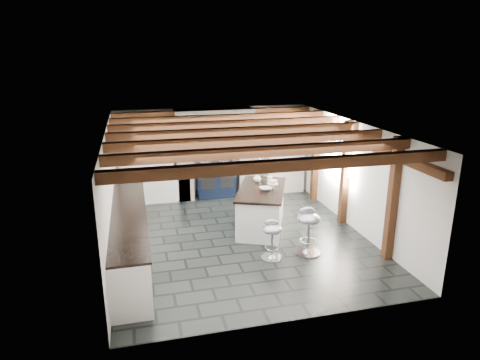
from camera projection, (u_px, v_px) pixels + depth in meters
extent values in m
plane|color=black|center=(240.00, 236.00, 8.91)|extent=(6.00, 6.00, 0.00)
plane|color=white|center=(213.00, 151.00, 11.36)|extent=(5.00, 0.00, 5.00)
plane|color=white|center=(111.00, 193.00, 7.99)|extent=(0.00, 6.00, 6.00)
plane|color=white|center=(353.00, 175.00, 9.16)|extent=(0.00, 6.00, 6.00)
plane|color=white|center=(240.00, 127.00, 8.24)|extent=(6.00, 6.00, 0.00)
cube|color=white|center=(184.00, 163.00, 10.95)|extent=(0.40, 0.60, 1.90)
cube|color=white|center=(244.00, 159.00, 11.32)|extent=(0.40, 0.60, 1.90)
cube|color=#4B2715|center=(214.00, 121.00, 10.83)|extent=(2.10, 0.65, 0.18)
cube|color=white|center=(214.00, 115.00, 10.79)|extent=(2.00, 0.60, 0.31)
cube|color=black|center=(216.00, 121.00, 10.52)|extent=(1.00, 0.03, 0.22)
cube|color=silver|center=(217.00, 121.00, 10.51)|extent=(0.90, 0.01, 0.14)
cube|color=white|center=(146.00, 163.00, 10.71)|extent=(1.30, 0.58, 2.00)
cube|color=white|center=(284.00, 155.00, 11.57)|extent=(1.00, 0.58, 2.00)
cube|color=white|center=(130.00, 240.00, 7.71)|extent=(0.60, 3.80, 0.88)
cube|color=black|center=(128.00, 216.00, 7.58)|extent=(0.64, 3.80, 0.04)
cube|color=white|center=(175.00, 182.00, 11.04)|extent=(0.70, 0.60, 0.88)
cube|color=black|center=(174.00, 165.00, 10.91)|extent=(0.74, 0.64, 0.04)
cube|color=#4B2715|center=(352.00, 139.00, 8.90)|extent=(0.15, 5.80, 0.14)
plane|color=white|center=(341.00, 151.00, 9.59)|extent=(0.00, 0.90, 0.90)
cube|color=#4B2715|center=(286.00, 165.00, 5.85)|extent=(5.00, 0.16, 0.16)
cube|color=#4B2715|center=(267.00, 151.00, 6.66)|extent=(5.00, 0.16, 0.16)
cube|color=#4B2715|center=(252.00, 140.00, 7.46)|extent=(5.00, 0.16, 0.16)
cube|color=#4B2715|center=(240.00, 131.00, 8.26)|extent=(5.00, 0.16, 0.16)
cube|color=#4B2715|center=(230.00, 124.00, 9.07)|extent=(5.00, 0.16, 0.16)
cube|color=#4B2715|center=(222.00, 118.00, 9.87)|extent=(5.00, 0.16, 0.16)
cube|color=#4B2715|center=(215.00, 113.00, 10.68)|extent=(5.00, 0.16, 0.16)
cube|color=#4B2715|center=(393.00, 200.00, 7.65)|extent=(0.15, 0.15, 2.30)
cube|color=#4B2715|center=(345.00, 173.00, 9.32)|extent=(0.15, 0.15, 2.30)
cube|color=#4B2715|center=(315.00, 156.00, 10.81)|extent=(0.15, 0.15, 2.30)
cylinder|color=black|center=(263.00, 145.00, 8.40)|extent=(0.01, 0.01, 0.56)
cylinder|color=white|center=(263.00, 161.00, 8.50)|extent=(0.09, 0.09, 0.22)
cylinder|color=black|center=(261.00, 142.00, 8.69)|extent=(0.01, 0.01, 0.56)
cylinder|color=white|center=(261.00, 157.00, 8.79)|extent=(0.09, 0.09, 0.22)
cylinder|color=black|center=(259.00, 139.00, 8.98)|extent=(0.01, 0.01, 0.56)
cylinder|color=white|center=(259.00, 154.00, 9.08)|extent=(0.09, 0.09, 0.22)
cube|color=black|center=(215.00, 179.00, 11.26)|extent=(1.00, 0.60, 0.90)
ellipsoid|color=silver|center=(205.00, 162.00, 11.07)|extent=(0.28, 0.28, 0.11)
ellipsoid|color=silver|center=(224.00, 161.00, 11.18)|extent=(0.28, 0.28, 0.11)
cylinder|color=silver|center=(217.00, 169.00, 10.86)|extent=(0.95, 0.03, 0.03)
cube|color=black|center=(208.00, 183.00, 10.93)|extent=(0.35, 0.02, 0.30)
cube|color=black|center=(227.00, 182.00, 11.04)|extent=(0.35, 0.02, 0.30)
cube|color=white|center=(261.00, 209.00, 9.23)|extent=(1.46, 1.93, 0.85)
cube|color=black|center=(262.00, 190.00, 9.10)|extent=(1.57, 2.03, 0.05)
imported|color=white|center=(257.00, 178.00, 9.54)|extent=(0.23, 0.23, 0.18)
ellipsoid|color=red|center=(257.00, 171.00, 9.50)|extent=(0.19, 0.19, 0.12)
cylinder|color=white|center=(270.00, 180.00, 9.37)|extent=(0.12, 0.12, 0.17)
imported|color=white|center=(266.00, 189.00, 8.98)|extent=(0.33, 0.33, 0.06)
cylinder|color=white|center=(273.00, 186.00, 9.09)|extent=(0.05, 0.05, 0.10)
cylinder|color=white|center=(273.00, 184.00, 9.07)|extent=(0.21, 0.21, 0.01)
cylinder|color=beige|center=(273.00, 182.00, 9.06)|extent=(0.16, 0.16, 0.07)
cylinder|color=silver|center=(307.00, 252.00, 8.16)|extent=(0.49, 0.49, 0.03)
cone|color=silver|center=(307.00, 250.00, 8.14)|extent=(0.22, 0.22, 0.09)
cylinder|color=silver|center=(308.00, 236.00, 8.06)|extent=(0.06, 0.06, 0.61)
torus|color=silver|center=(308.00, 241.00, 8.08)|extent=(0.31, 0.31, 0.02)
ellipsoid|color=gray|center=(309.00, 219.00, 7.96)|extent=(0.49, 0.49, 0.20)
ellipsoid|color=gray|center=(308.00, 211.00, 8.03)|extent=(0.32, 0.16, 0.17)
cylinder|color=silver|center=(272.00, 258.00, 7.96)|extent=(0.40, 0.40, 0.03)
cone|color=silver|center=(272.00, 256.00, 7.94)|extent=(0.18, 0.18, 0.07)
cylinder|color=silver|center=(272.00, 244.00, 7.87)|extent=(0.05, 0.05, 0.51)
torus|color=silver|center=(272.00, 248.00, 7.90)|extent=(0.26, 0.26, 0.02)
ellipsoid|color=gray|center=(272.00, 229.00, 7.79)|extent=(0.47, 0.47, 0.17)
ellipsoid|color=gray|center=(273.00, 223.00, 7.85)|extent=(0.28, 0.18, 0.14)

